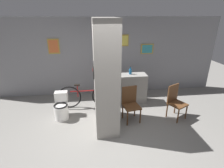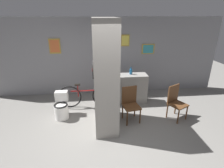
{
  "view_description": "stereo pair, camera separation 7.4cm",
  "coord_description": "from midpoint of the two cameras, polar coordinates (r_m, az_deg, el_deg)",
  "views": [
    {
      "loc": [
        -0.42,
        -3.24,
        2.66
      ],
      "look_at": [
        0.09,
        1.0,
        0.95
      ],
      "focal_mm": 28.0,
      "sensor_mm": 36.0,
      "label": 1
    },
    {
      "loc": [
        -0.35,
        -3.24,
        2.66
      ],
      "look_at": [
        0.09,
        1.0,
        0.95
      ],
      "focal_mm": 28.0,
      "sensor_mm": 36.0,
      "label": 2
    }
  ],
  "objects": [
    {
      "name": "ground_plane",
      "position": [
        4.21,
        -0.12,
        -17.33
      ],
      "size": [
        14.0,
        14.0,
        0.0
      ],
      "primitive_type": "plane",
      "color": "gray"
    },
    {
      "name": "wall_back",
      "position": [
        6.04,
        -3.12,
        8.84
      ],
      "size": [
        8.0,
        0.09,
        2.6
      ],
      "color": "gray",
      "rests_on": "ground_plane"
    },
    {
      "name": "pillar_center",
      "position": [
        4.08,
        -2.64,
        2.36
      ],
      "size": [
        0.56,
        1.19,
        2.6
      ],
      "color": "gray",
      "rests_on": "ground_plane"
    },
    {
      "name": "counter_shelf",
      "position": [
        5.54,
        3.66,
        -1.53
      ],
      "size": [
        1.36,
        0.44,
        0.93
      ],
      "color": "gray",
      "rests_on": "ground_plane"
    },
    {
      "name": "toilet",
      "position": [
        4.98,
        -16.64,
        -7.5
      ],
      "size": [
        0.38,
        0.54,
        0.69
      ],
      "color": "white",
      "rests_on": "ground_plane"
    },
    {
      "name": "chair_near_pillar",
      "position": [
        4.64,
        5.61,
        -6.06
      ],
      "size": [
        0.47,
        0.47,
        0.92
      ],
      "rotation": [
        0.0,
        0.0,
        0.17
      ],
      "color": "brown",
      "rests_on": "ground_plane"
    },
    {
      "name": "chair_by_doorway",
      "position": [
        5.01,
        19.61,
        -5.1
      ],
      "size": [
        0.55,
        0.55,
        0.92
      ],
      "rotation": [
        0.0,
        0.0,
        0.49
      ],
      "color": "brown",
      "rests_on": "ground_plane"
    },
    {
      "name": "bicycle",
      "position": [
        5.34,
        -8.68,
        -3.86
      ],
      "size": [
        1.72,
        0.42,
        0.75
      ],
      "color": "black",
      "rests_on": "ground_plane"
    },
    {
      "name": "bottle_tall",
      "position": [
        5.43,
        5.63,
        4.19
      ],
      "size": [
        0.09,
        0.09,
        0.26
      ],
      "color": "#19598C",
      "rests_on": "counter_shelf"
    }
  ]
}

